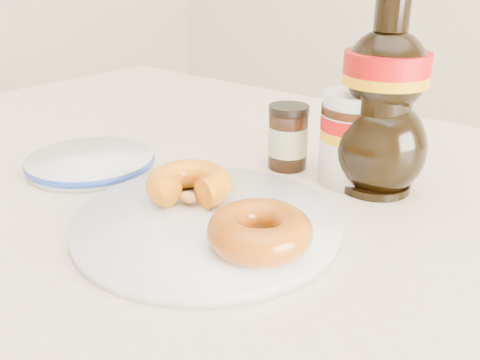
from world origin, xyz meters
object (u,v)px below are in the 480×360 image
Objects in this scene: blue_rim_saucer at (91,162)px; dining_table at (254,282)px; syrup_bottle at (383,99)px; dark_jar at (288,138)px; nutella_jar at (353,135)px; donut_whole at (260,231)px; donut_bitten at (190,184)px; plate at (207,222)px.

dining_table is at bearing 7.38° from blue_rim_saucer.
syrup_bottle reaches higher than dining_table.
dining_table is at bearing -68.73° from dark_jar.
blue_rim_saucer is (-0.27, -0.17, -0.05)m from nutella_jar.
syrup_bottle is 0.13m from dark_jar.
donut_whole is 0.23m from dark_jar.
blue_rim_saucer is at bearing -172.62° from dining_table.
nutella_jar reaches higher than blue_rim_saucer.
dining_table is at bearing 43.94° from donut_bitten.
donut_bitten is at bearing -125.14° from syrup_bottle.
plate is 2.89× the size of donut_bitten.
dining_table is 0.25m from blue_rim_saucer.
donut_bitten is 0.20m from nutella_jar.
dark_jar is (-0.05, 0.13, 0.12)m from dining_table.
nutella_jar is at bearing -178.80° from syrup_bottle.
blue_rim_saucer is at bearing 172.62° from donut_whole.
dark_jar is at bearing 100.66° from plate.
plate is at bearing -112.35° from syrup_bottle.
syrup_bottle is (0.00, 0.21, 0.07)m from donut_whole.
dining_table is 15.63× the size of donut_bitten.
dark_jar is (-0.03, 0.18, 0.03)m from plate.
donut_whole is at bearing -82.55° from nutella_jar.
donut_whole reaches higher than blue_rim_saucer.
nutella_jar reaches higher than dark_jar.
donut_bitten is at bearing 154.72° from plate.
dark_jar is at bearing -173.62° from nutella_jar.
dark_jar reaches higher than donut_bitten.
nutella_jar reaches higher than dining_table.
nutella_jar is (0.05, 0.19, 0.05)m from plate.
donut_whole is at bearing -49.17° from dining_table.
donut_bitten is 0.23m from syrup_bottle.
plate is at bearing -103.96° from nutella_jar.
donut_bitten and donut_whole have the same top height.
nutella_jar is at bearing 76.04° from plate.
syrup_bottle is at bearing 65.26° from dining_table.
nutella_jar is at bearing 97.45° from donut_whole.
blue_rim_saucer is at bearing -150.51° from syrup_bottle.
plate is 0.08m from donut_whole.
donut_bitten is 0.84× the size of nutella_jar.
plate is 0.22m from blue_rim_saucer.
plate is 2.44× the size of nutella_jar.
dining_table is 5.42× the size of plate.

